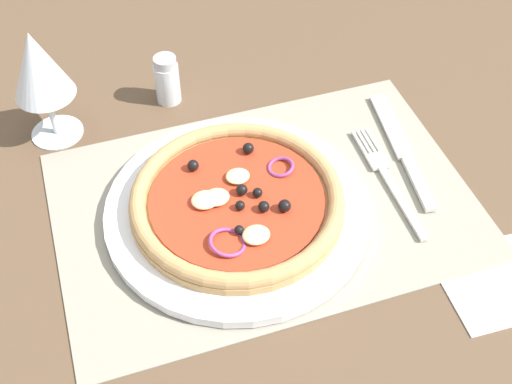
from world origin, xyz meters
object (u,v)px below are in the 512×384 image
Objects in this scene: plate at (237,210)px; knife at (401,148)px; napkin at (498,281)px; wine_glass at (38,67)px; fork at (386,175)px; pepper_shaker at (167,80)px; pizza at (237,200)px.

knife is at bearing 9.13° from plate.
napkin is at bearing -169.90° from knife.
plate reaches higher than knife.
wine_glass reaches higher than napkin.
fork is at bearing 0.02° from plate.
napkin is at bearing -42.52° from wine_glass.
pepper_shaker is (14.81, 1.91, -6.97)cm from wine_glass.
fork is 2.69× the size of pepper_shaker.
pepper_shaker is (-2.65, 21.88, 0.59)cm from pizza.
knife is at bearing -45.76° from fork.
knife is (21.92, 3.52, -0.34)cm from plate.
plate reaches higher than fork.
plate is at bearing 143.36° from napkin.
pepper_shaker is at bearing 44.80° from fork.
plate is 28.07cm from wine_glass.
wine_glass is 55.51cm from napkin.
fork is at bearing 140.73° from knife.
plate is at bearing -48.81° from wine_glass.
knife is 2.99× the size of pepper_shaker.
pepper_shaker reaches higher than knife.
knife is at bearing -36.73° from pepper_shaker.
pizza is at bearing 106.88° from knife.
fork is 17.58cm from napkin.
napkin is (22.78, -16.94, -0.81)cm from plate.
fork is at bearing 105.26° from napkin.
napkin is (22.79, -16.92, -2.48)cm from pizza.
fork is at bearing -46.41° from pepper_shaker.
wine_glass reaches higher than fork.
napkin is (40.24, -36.89, -10.05)cm from wine_glass.
pepper_shaker reaches higher than napkin.
fork is (18.16, 0.03, -2.04)cm from pizza.
plate is 1.63× the size of fork.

